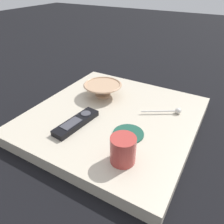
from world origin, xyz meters
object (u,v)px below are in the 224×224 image
at_px(tv_remote_near, 76,122).
at_px(drink_coaster, 128,134).
at_px(cereal_bowl, 103,89).
at_px(teaspoon, 173,111).
at_px(coffee_mug, 123,150).

relative_size(tv_remote_near, drink_coaster, 1.85).
bearing_deg(tv_remote_near, cereal_bowl, -81.91).
bearing_deg(teaspoon, drink_coaster, 65.47).
relative_size(coffee_mug, drink_coaster, 0.79).
relative_size(teaspoon, drink_coaster, 1.29).
height_order(coffee_mug, tv_remote_near, coffee_mug).
height_order(cereal_bowl, coffee_mug, coffee_mug).
bearing_deg(drink_coaster, coffee_mug, 108.56).
relative_size(cereal_bowl, teaspoon, 1.23).
height_order(coffee_mug, teaspoon, coffee_mug).
xyz_separation_m(coffee_mug, tv_remote_near, (0.22, -0.07, -0.03)).
distance_m(cereal_bowl, teaspoon, 0.30).
height_order(teaspoon, drink_coaster, teaspoon).
bearing_deg(drink_coaster, cereal_bowl, -40.62).
distance_m(coffee_mug, drink_coaster, 0.13).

